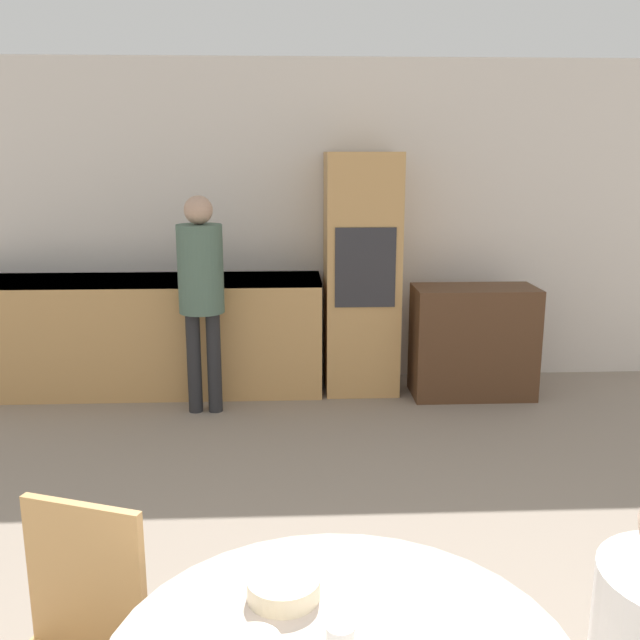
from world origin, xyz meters
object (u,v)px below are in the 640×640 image
(person_standing, at_px, (201,281))
(sideboard, at_px, (473,342))
(oven_unit, at_px, (361,274))
(bowl_near, at_px, (283,588))

(person_standing, bearing_deg, sideboard, 7.75)
(oven_unit, distance_m, person_standing, 1.30)
(person_standing, height_order, bowl_near, person_standing)
(person_standing, bearing_deg, bowl_near, -80.01)
(sideboard, bearing_deg, bowl_near, -111.69)
(oven_unit, xyz_separation_m, sideboard, (0.86, -0.23, -0.51))
(oven_unit, relative_size, sideboard, 2.00)
(person_standing, bearing_deg, oven_unit, 23.02)
(oven_unit, xyz_separation_m, person_standing, (-1.20, -0.51, 0.04))
(person_standing, xyz_separation_m, bowl_near, (0.60, -3.39, -0.21))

